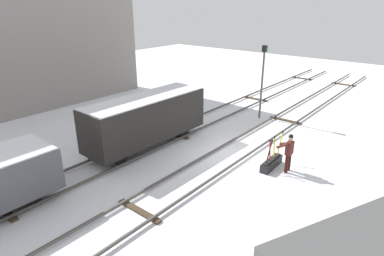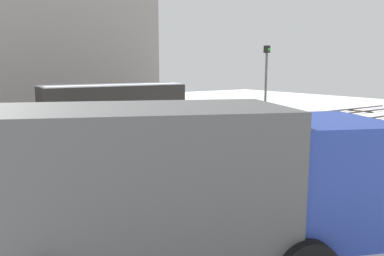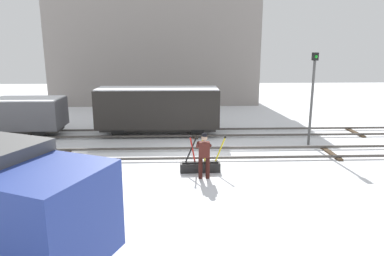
{
  "view_description": "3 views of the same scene",
  "coord_description": "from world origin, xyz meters",
  "views": [
    {
      "loc": [
        -11.9,
        -7.28,
        6.72
      ],
      "look_at": [
        -0.99,
        1.67,
        1.2
      ],
      "focal_mm": 30.33,
      "sensor_mm": 36.0,
      "label": 1
    },
    {
      "loc": [
        -8.56,
        -12.26,
        3.3
      ],
      "look_at": [
        0.24,
        0.67,
        0.75
      ],
      "focal_mm": 34.97,
      "sensor_mm": 36.0,
      "label": 2
    },
    {
      "loc": [
        -0.87,
        -14.67,
        4.7
      ],
      "look_at": [
        -0.29,
        0.03,
        1.24
      ],
      "focal_mm": 32.97,
      "sensor_mm": 36.0,
      "label": 3
    }
  ],
  "objects": [
    {
      "name": "freight_car_back_track",
      "position": [
        -1.95,
        3.71,
        1.45
      ],
      "size": [
        6.41,
        2.01,
        2.55
      ],
      "rotation": [
        0.0,
        0.0,
        -0.02
      ],
      "color": "#2D2B28",
      "rests_on": "ground_plane"
    },
    {
      "name": "track_main_line",
      "position": [
        0.0,
        0.0,
        0.11
      ],
      "size": [
        44.0,
        1.94,
        0.18
      ],
      "color": "#4C4742",
      "rests_on": "ground_plane"
    },
    {
      "name": "apartment_building",
      "position": [
        -2.72,
        15.88,
        5.4
      ],
      "size": [
        16.83,
        6.16,
        10.8
      ],
      "color": "gray",
      "rests_on": "ground_plane"
    },
    {
      "name": "track_siding_near",
      "position": [
        0.0,
        3.71,
        0.11
      ],
      "size": [
        44.0,
        1.94,
        0.18
      ],
      "color": "#4C4742",
      "rests_on": "ground_plane"
    },
    {
      "name": "ground_plane",
      "position": [
        0.0,
        0.0,
        0.0
      ],
      "size": [
        60.0,
        60.0,
        0.0
      ],
      "primitive_type": "plane",
      "color": "white"
    },
    {
      "name": "rail_worker",
      "position": [
        0.04,
        -2.66,
        0.95
      ],
      "size": [
        0.54,
        0.66,
        1.7
      ],
      "rotation": [
        0.0,
        0.0,
        0.03
      ],
      "color": "#351511",
      "rests_on": "ground_plane"
    },
    {
      "name": "signal_post",
      "position": [
        5.41,
        1.52,
        2.64
      ],
      "size": [
        0.24,
        0.32,
        4.38
      ],
      "color": "#4C4C4C",
      "rests_on": "ground_plane"
    },
    {
      "name": "switch_lever_frame",
      "position": [
        -0.06,
        -2.01,
        0.25
      ],
      "size": [
        1.75,
        0.41,
        1.45
      ],
      "rotation": [
        0.0,
        0.0,
        0.03
      ],
      "color": "black",
      "rests_on": "ground_plane"
    }
  ]
}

